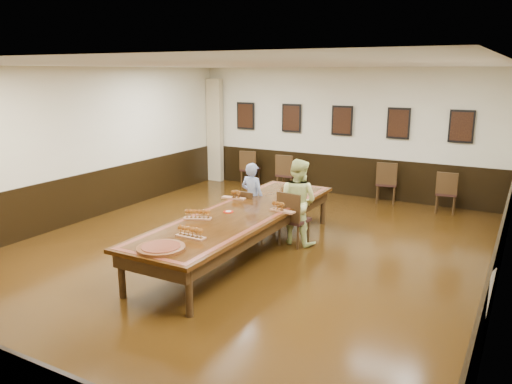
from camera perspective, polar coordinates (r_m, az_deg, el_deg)
The scene contains 24 objects.
floor at distance 8.80m, azimuth -1.59°, elevation -7.08°, with size 8.00×10.00×0.02m, color black.
ceiling at distance 8.24m, azimuth -1.75°, elevation 14.37°, with size 8.00×10.00×0.02m, color white.
wall_back at distance 12.89m, azimuth 9.86°, elevation 6.74°, with size 8.00×0.02×3.20m, color beige.
wall_left at distance 10.95m, azimuth -20.09°, elevation 4.92°, with size 0.02×10.00×3.20m, color beige.
wall_right at distance 7.24m, azimuth 26.79°, elevation 0.16°, with size 0.02×10.00×3.20m, color beige.
chair_man at distance 9.75m, azimuth -0.74°, elevation -2.25°, with size 0.41×0.44×0.87m, color black, non-canonical shape.
chair_woman at distance 9.11m, azimuth 4.39°, elevation -2.98°, with size 0.47×0.52×1.01m, color black, non-canonical shape.
spare_chair_a at distance 13.82m, azimuth -0.66°, elevation 2.78°, with size 0.47×0.51×1.00m, color black, non-canonical shape.
spare_chair_b at distance 13.07m, azimuth 3.59°, elevation 2.15°, with size 0.47×0.52×1.01m, color black, non-canonical shape.
spare_chair_c at distance 12.40m, azimuth 14.71°, elevation 1.10°, with size 0.47×0.52×1.01m, color black, non-canonical shape.
spare_chair_d at distance 11.97m, azimuth 20.95°, elevation 0.04°, with size 0.44×0.48×0.95m, color black, non-canonical shape.
person_man at distance 9.75m, azimuth -0.42°, elevation -0.66°, with size 0.51×0.33×1.39m, color #4361A9.
person_woman at distance 9.12m, azimuth 4.76°, elevation -1.10°, with size 0.78×0.61×1.58m, color #E2EF95.
pink_phone at distance 8.59m, azimuth 3.02°, elevation -2.25°, with size 0.07×0.14×0.01m, color #CA4397.
curtain at distance 14.41m, azimuth -4.72°, elevation 7.01°, with size 0.45×0.18×2.90m, color tan.
wainscoting at distance 8.64m, azimuth -1.62°, elevation -3.91°, with size 8.00×10.00×1.00m.
conference_table at distance 8.60m, azimuth -1.62°, elevation -3.20°, with size 1.40×5.00×0.76m.
posters at distance 12.79m, azimuth 9.81°, elevation 8.05°, with size 6.14×0.04×0.74m.
flight_a at distance 9.42m, azimuth -2.50°, elevation -0.33°, with size 0.48×0.18×0.17m.
flight_b at distance 8.59m, azimuth 2.81°, elevation -1.74°, with size 0.47×0.19×0.17m.
flight_c at distance 8.19m, azimuth -6.70°, elevation -2.60°, with size 0.47×0.30×0.17m.
flight_d at distance 7.30m, azimuth -7.50°, elevation -4.62°, with size 0.47×0.15×0.17m.
red_plate_grp at distance 8.56m, azimuth -3.18°, elevation -2.28°, with size 0.18×0.18×0.02m.
carved_platter at distance 6.91m, azimuth -10.82°, elevation -6.30°, with size 0.85×0.85×0.05m.
Camera 1 is at (4.21, -7.08, 3.11)m, focal length 35.00 mm.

